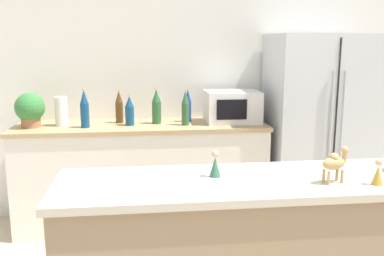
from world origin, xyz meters
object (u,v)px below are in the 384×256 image
at_px(wise_man_figurine_blue, 378,174).
at_px(potted_plant, 30,109).
at_px(microwave, 232,106).
at_px(back_bottle_1, 130,111).
at_px(back_bottle_2, 188,106).
at_px(back_bottle_0, 185,108).
at_px(refrigerator, 319,129).
at_px(wise_man_figurine_crimson, 215,165).
at_px(back_bottle_4, 157,107).
at_px(camel_figurine, 335,162).
at_px(paper_towel_roll, 61,111).
at_px(back_bottle_3, 119,107).
at_px(back_bottle_5, 85,109).

bearing_deg(wise_man_figurine_blue, potted_plant, 134.73).
distance_m(microwave, back_bottle_1, 0.92).
bearing_deg(back_bottle_2, back_bottle_0, -103.60).
distance_m(refrigerator, back_bottle_0, 1.26).
height_order(wise_man_figurine_blue, wise_man_figurine_crimson, wise_man_figurine_crimson).
bearing_deg(back_bottle_0, back_bottle_4, 156.61).
bearing_deg(wise_man_figurine_blue, camel_figurine, 164.75).
bearing_deg(back_bottle_2, back_bottle_4, -168.22).
bearing_deg(wise_man_figurine_blue, wise_man_figurine_crimson, 163.88).
distance_m(paper_towel_roll, camel_figurine, 2.51).
bearing_deg(potted_plant, back_bottle_0, -2.49).
height_order(refrigerator, back_bottle_4, refrigerator).
height_order(back_bottle_3, camel_figurine, back_bottle_3).
xyz_separation_m(paper_towel_roll, wise_man_figurine_crimson, (1.03, -1.83, 0.01)).
bearing_deg(wise_man_figurine_blue, microwave, 96.21).
relative_size(back_bottle_0, back_bottle_3, 1.04).
height_order(back_bottle_3, back_bottle_4, back_bottle_4).
height_order(paper_towel_roll, back_bottle_0, back_bottle_0).
bearing_deg(refrigerator, wise_man_figurine_blue, -106.29).
height_order(paper_towel_roll, back_bottle_1, back_bottle_1).
height_order(potted_plant, camel_figurine, potted_plant).
height_order(paper_towel_roll, back_bottle_2, back_bottle_2).
bearing_deg(back_bottle_0, refrigerator, 1.75).
relative_size(paper_towel_roll, back_bottle_0, 0.82).
height_order(back_bottle_3, wise_man_figurine_blue, back_bottle_3).
relative_size(back_bottle_0, back_bottle_1, 1.17).
relative_size(refrigerator, back_bottle_5, 5.20).
distance_m(microwave, back_bottle_0, 0.45).
relative_size(back_bottle_5, wise_man_figurine_blue, 2.75).
bearing_deg(back_bottle_4, wise_man_figurine_blue, -66.08).
bearing_deg(potted_plant, microwave, 1.62).
bearing_deg(back_bottle_5, wise_man_figurine_crimson, -64.71).
bearing_deg(paper_towel_roll, potted_plant, -170.99).
bearing_deg(back_bottle_1, camel_figurine, -63.61).
bearing_deg(back_bottle_3, back_bottle_4, -12.66).
height_order(back_bottle_0, back_bottle_3, back_bottle_0).
height_order(paper_towel_roll, camel_figurine, paper_towel_roll).
distance_m(potted_plant, wise_man_figurine_crimson, 2.20).
xyz_separation_m(back_bottle_5, wise_man_figurine_crimson, (0.81, -1.72, -0.02)).
height_order(refrigerator, camel_figurine, refrigerator).
relative_size(back_bottle_1, back_bottle_3, 0.89).
relative_size(camel_figurine, wise_man_figurine_crimson, 1.28).
bearing_deg(potted_plant, back_bottle_5, -8.15).
bearing_deg(paper_towel_roll, back_bottle_5, -26.49).
bearing_deg(back_bottle_1, back_bottle_2, 12.70).
distance_m(back_bottle_0, wise_man_figurine_crimson, 1.73).
bearing_deg(potted_plant, refrigerator, -0.44).
bearing_deg(back_bottle_3, back_bottle_0, -17.39).
xyz_separation_m(back_bottle_0, back_bottle_3, (-0.57, 0.18, -0.01)).
xyz_separation_m(back_bottle_3, wise_man_figurine_blue, (1.23, -2.11, -0.01)).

